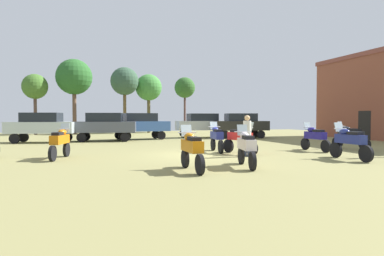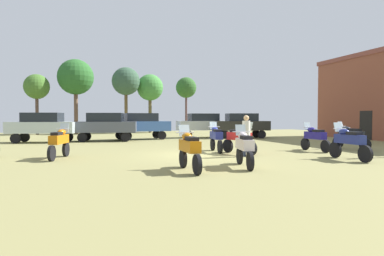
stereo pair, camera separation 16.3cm
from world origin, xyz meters
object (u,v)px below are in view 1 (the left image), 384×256
at_px(car_3, 140,124).
at_px(person_1, 247,132).
at_px(motorcycle_6, 60,141).
at_px(tree_2, 125,82).
at_px(motorcycle_3, 315,137).
at_px(motorcycle_12, 192,149).
at_px(tree_3, 74,77).
at_px(tree_1, 149,88).
at_px(motorcycle_9, 246,146).
at_px(motorcycle_8, 350,141).
at_px(motorcycle_11, 350,136).
at_px(motorcycle_7, 240,138).
at_px(tree_5, 35,87).
at_px(tree_4, 185,88).
at_px(motorcycle_13, 217,137).
at_px(car_2, 42,125).
at_px(car_1, 202,124).
at_px(car_5, 241,124).
at_px(car_4, 105,125).

height_order(car_3, person_1, car_3).
distance_m(motorcycle_6, tree_2, 21.60).
distance_m(motorcycle_3, motorcycle_12, 8.76).
bearing_deg(tree_3, motorcycle_12, -80.26).
height_order(person_1, tree_1, tree_1).
relative_size(motorcycle_9, tree_3, 0.28).
xyz_separation_m(motorcycle_8, motorcycle_11, (3.32, 3.56, -0.01)).
xyz_separation_m(motorcycle_7, car_3, (-2.94, 11.36, 0.44)).
xyz_separation_m(motorcycle_3, motorcycle_7, (-4.17, -0.11, 0.02)).
distance_m(motorcycle_7, car_3, 11.74).
height_order(motorcycle_12, tree_5, tree_5).
bearing_deg(tree_4, motorcycle_7, -99.62).
bearing_deg(motorcycle_13, motorcycle_3, -5.14).
bearing_deg(tree_2, car_2, -121.25).
xyz_separation_m(car_1, car_3, (-5.34, -0.91, 0.00)).
bearing_deg(tree_2, motorcycle_12, -91.21).
xyz_separation_m(motorcycle_13, tree_1, (0.32, 20.84, 4.14)).
bearing_deg(motorcycle_9, tree_3, 116.44).
distance_m(motorcycle_6, car_3, 11.85).
xyz_separation_m(motorcycle_6, motorcycle_11, (14.40, -0.21, 0.00)).
bearing_deg(motorcycle_9, motorcycle_6, 157.81).
bearing_deg(car_5, motorcycle_8, -178.76).
height_order(car_5, person_1, car_5).
xyz_separation_m(motorcycle_3, tree_5, (-15.74, 21.22, 3.88)).
bearing_deg(motorcycle_9, motorcycle_13, 92.45).
bearing_deg(motorcycle_3, motorcycle_12, -154.84).
distance_m(tree_1, tree_3, 7.67).
bearing_deg(car_4, motorcycle_13, -141.05).
relative_size(motorcycle_8, tree_3, 0.30).
height_order(motorcycle_8, motorcycle_11, motorcycle_8).
xyz_separation_m(motorcycle_12, tree_5, (-7.99, 25.30, 3.88)).
bearing_deg(car_4, car_5, -76.95).
xyz_separation_m(tree_2, tree_4, (6.84, 1.21, -0.37)).
bearing_deg(motorcycle_11, person_1, 177.94).
xyz_separation_m(car_3, car_4, (-2.64, -1.12, 0.00)).
distance_m(tree_1, tree_2, 2.85).
height_order(car_3, tree_2, tree_2).
bearing_deg(car_2, motorcycle_11, -109.80).
xyz_separation_m(car_5, tree_1, (-5.53, 11.34, 3.69)).
bearing_deg(tree_4, motorcycle_6, -118.04).
bearing_deg(person_1, car_4, -13.60).
distance_m(motorcycle_9, tree_4, 26.94).
distance_m(motorcycle_8, tree_1, 25.81).
relative_size(motorcycle_11, tree_2, 0.31).
distance_m(motorcycle_13, car_3, 10.44).
height_order(car_5, tree_2, tree_2).
distance_m(car_5, person_1, 12.85).
distance_m(car_1, car_5, 3.17).
relative_size(motorcycle_12, car_3, 0.48).
distance_m(motorcycle_7, motorcycle_8, 4.58).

